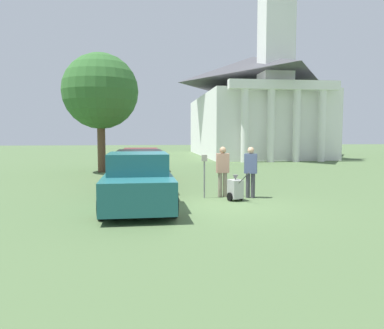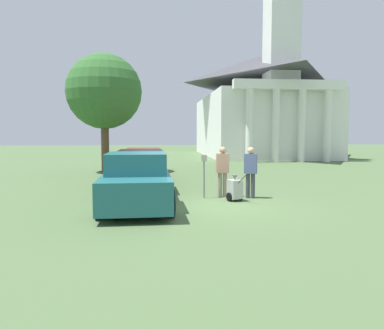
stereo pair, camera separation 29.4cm
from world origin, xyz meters
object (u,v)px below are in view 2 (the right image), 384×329
at_px(parked_car_maroon, 143,165).
at_px(parking_meter, 204,168).
at_px(equipment_cart, 235,189).
at_px(church, 259,102).
at_px(person_worker, 223,168).
at_px(person_supervisor, 251,169).
at_px(parked_car_teal, 137,182).
at_px(parked_car_black, 141,172).

bearing_deg(parked_car_maroon, parking_meter, -68.01).
distance_m(equipment_cart, church, 25.87).
bearing_deg(person_worker, parked_car_maroon, -61.11).
xyz_separation_m(person_supervisor, church, (6.98, 23.76, 4.28)).
distance_m(parked_car_teal, parked_car_maroon, 6.58).
bearing_deg(parked_car_black, person_supervisor, -28.98).
bearing_deg(parking_meter, parked_car_black, 140.36).
xyz_separation_m(parked_car_black, church, (10.72, 21.77, 4.55)).
bearing_deg(equipment_cart, person_supervisor, 17.90).
distance_m(parked_car_black, parked_car_maroon, 3.37).
xyz_separation_m(person_worker, church, (7.88, 23.46, 4.28)).
distance_m(parked_car_maroon, person_worker, 5.81).
height_order(parked_car_black, equipment_cart, parked_car_black).
bearing_deg(parked_car_teal, church, 65.88).
xyz_separation_m(parked_car_teal, person_supervisor, (3.74, 1.22, 0.24)).
bearing_deg(parked_car_teal, person_worker, 27.18).
relative_size(parked_car_teal, parked_car_black, 0.90).
bearing_deg(person_supervisor, parked_car_maroon, -33.53).
bearing_deg(parked_car_black, person_worker, -31.74).
bearing_deg(equipment_cart, parked_car_maroon, 99.23).
distance_m(person_worker, person_supervisor, 0.95).
relative_size(parked_car_teal, person_supervisor, 2.71).
bearing_deg(person_worker, parked_car_teal, 27.70).
bearing_deg(person_worker, parking_meter, 9.77).
distance_m(parked_car_black, person_worker, 3.32).
bearing_deg(church, person_supervisor, -106.36).
distance_m(parked_car_maroon, parking_meter, 5.63).
xyz_separation_m(parked_car_teal, person_worker, (2.84, 1.52, 0.24)).
distance_m(parked_car_teal, person_worker, 3.23).
bearing_deg(parked_car_maroon, parked_car_teal, -90.90).
bearing_deg(parking_meter, parked_car_maroon, 112.89).
relative_size(parked_car_maroon, parking_meter, 3.28).
xyz_separation_m(parked_car_black, equipment_cart, (3.10, -2.47, -0.33)).
relative_size(parked_car_black, equipment_cart, 5.20).
distance_m(parked_car_black, church, 24.68).
height_order(person_worker, person_supervisor, person_worker).
xyz_separation_m(parking_meter, equipment_cart, (0.91, -0.66, -0.63)).
relative_size(parking_meter, church, 0.07).
xyz_separation_m(parking_meter, person_worker, (0.65, 0.12, -0.03)).
xyz_separation_m(parked_car_teal, church, (10.72, 24.98, 4.52)).
xyz_separation_m(parked_car_maroon, parking_meter, (2.19, -5.18, 0.32)).
distance_m(parked_car_maroon, equipment_cart, 6.62).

